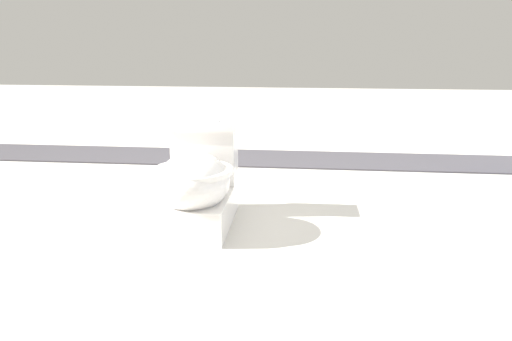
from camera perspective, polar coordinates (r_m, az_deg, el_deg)
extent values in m
plane|color=beige|center=(2.85, -7.00, -4.46)|extent=(14.00, 14.00, 0.00)
cube|color=#423F44|center=(3.97, 4.06, 1.31)|extent=(0.56, 8.00, 0.01)
cube|color=white|center=(2.60, -6.61, -4.40)|extent=(0.60, 0.35, 0.17)
ellipsoid|color=white|center=(2.45, -7.20, -1.29)|extent=(0.44, 0.37, 0.28)
cylinder|color=white|center=(2.44, -7.25, -0.03)|extent=(0.39, 0.39, 0.03)
cube|color=white|center=(2.73, -5.86, 1.72)|extent=(0.18, 0.34, 0.30)
cube|color=white|center=(2.70, -5.95, 5.19)|extent=(0.21, 0.37, 0.04)
cylinder|color=silver|center=(2.68, -4.28, 5.68)|extent=(0.02, 0.02, 0.01)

